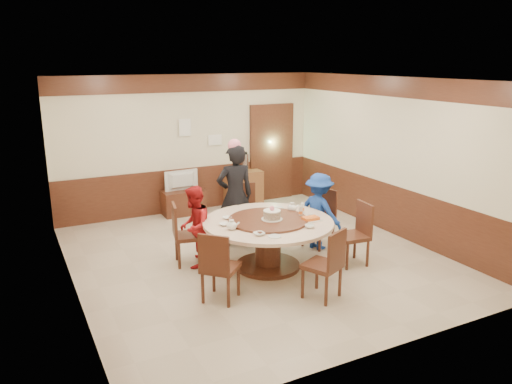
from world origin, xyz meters
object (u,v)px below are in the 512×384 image
banquet_table (268,234)px  shrimp_platter (311,219)px  side_cabinet (243,188)px  person_standing (235,196)px  television (183,181)px  person_red (194,227)px  birthday_cake (272,215)px  tv_stand (183,202)px  thermos (245,163)px  person_blue (319,211)px

banquet_table → shrimp_platter: size_ratio=6.52×
banquet_table → side_cabinet: size_ratio=2.45×
person_standing → television: size_ratio=2.46×
person_standing → shrimp_platter: size_ratio=5.80×
person_red → birthday_cake: bearing=89.5°
person_standing → person_red: bearing=37.3°
birthday_cake → tv_stand: 3.30m
television → thermos: size_ratio=1.86×
birthday_cake → thermos: thermos is taller
tv_stand → television: 0.45m
birthday_cake → television: (-0.29, 3.24, -0.15)m
banquet_table → person_standing: bearing=91.4°
person_standing → side_cabinet: (1.16, 2.09, -0.49)m
shrimp_platter → thermos: thermos is taller
banquet_table → person_blue: (1.14, 0.34, 0.11)m
person_red → shrimp_platter: (1.52, -0.87, 0.15)m
person_standing → thermos: size_ratio=4.58×
birthday_cake → person_blue: bearing=19.3°
person_red → person_standing: bearing=151.9°
television → thermos: 1.44m
birthday_cake → shrimp_platter: size_ratio=1.06×
person_red → television: bearing=-163.6°
shrimp_platter → television: television is taller
person_red → television: person_red is taller
person_red → tv_stand: person_red is taller
person_red → banquet_table: bearing=90.6°
banquet_table → tv_stand: banquet_table is taller
person_standing → tv_stand: size_ratio=2.05×
birthday_cake → thermos: size_ratio=0.83×
tv_stand → thermos: thermos is taller
television → shrimp_platter: bearing=100.2°
banquet_table → side_cabinet: 3.41m
shrimp_platter → television: size_ratio=0.42×
person_standing → birthday_cake: bearing=100.1°
shrimp_platter → thermos: size_ratio=0.79×
tv_stand → thermos: 1.58m
tv_stand → side_cabinet: bearing=1.2°
person_red → thermos: size_ratio=3.31×
banquet_table → television: television is taller
shrimp_platter → side_cabinet: 3.58m
person_blue → birthday_cake: bearing=89.2°
person_standing → television: person_standing is taller
side_cabinet → thermos: size_ratio=2.11×
person_standing → shrimp_platter: 1.54m
shrimp_platter → side_cabinet: (0.57, 3.51, -0.40)m
person_blue → thermos: (0.03, 2.88, 0.30)m
person_standing → birthday_cake: (0.06, -1.17, -0.02)m
person_red → shrimp_platter: person_red is taller
person_standing → person_red: person_standing is taller
television → thermos: (1.42, 0.03, 0.24)m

